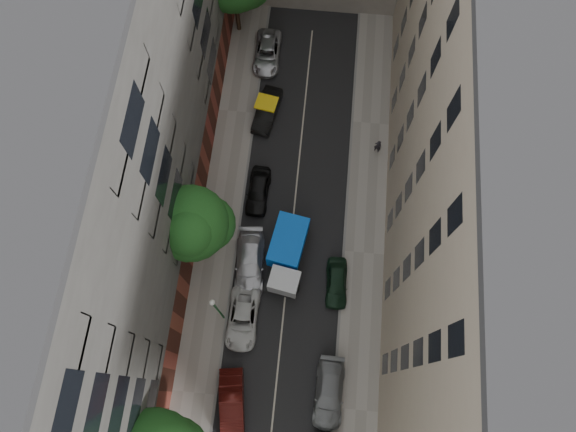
# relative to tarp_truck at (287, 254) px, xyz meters

# --- Properties ---
(ground) EXTENTS (120.00, 120.00, 0.00)m
(ground) POSITION_rel_tarp_truck_xyz_m (0.14, 1.01, -1.41)
(ground) COLOR #4C4C49
(ground) RESTS_ON ground
(road_surface) EXTENTS (8.00, 44.00, 0.02)m
(road_surface) POSITION_rel_tarp_truck_xyz_m (0.14, 1.01, -1.40)
(road_surface) COLOR black
(road_surface) RESTS_ON ground
(sidewalk_left) EXTENTS (3.00, 44.00, 0.15)m
(sidewalk_left) POSITION_rel_tarp_truck_xyz_m (-5.36, 1.01, -1.34)
(sidewalk_left) COLOR gray
(sidewalk_left) RESTS_ON ground
(sidewalk_right) EXTENTS (3.00, 44.00, 0.15)m
(sidewalk_right) POSITION_rel_tarp_truck_xyz_m (5.64, 1.01, -1.34)
(sidewalk_right) COLOR gray
(sidewalk_right) RESTS_ON ground
(building_left) EXTENTS (8.00, 44.00, 20.00)m
(building_left) POSITION_rel_tarp_truck_xyz_m (-10.86, 1.01, 8.59)
(building_left) COLOR #464441
(building_left) RESTS_ON ground
(building_right) EXTENTS (8.00, 44.00, 20.00)m
(building_right) POSITION_rel_tarp_truck_xyz_m (11.14, 1.01, 8.59)
(building_right) COLOR tan
(building_right) RESTS_ON ground
(tarp_truck) EXTENTS (3.05, 5.87, 2.57)m
(tarp_truck) POSITION_rel_tarp_truck_xyz_m (0.00, 0.00, 0.00)
(tarp_truck) COLOR black
(tarp_truck) RESTS_ON ground
(car_left_1) EXTENTS (2.24, 4.67, 1.48)m
(car_left_1) POSITION_rel_tarp_truck_xyz_m (-2.66, -10.39, -0.68)
(car_left_1) COLOR #49120E
(car_left_1) RESTS_ON ground
(car_left_2) EXTENTS (2.11, 4.58, 1.27)m
(car_left_2) POSITION_rel_tarp_truck_xyz_m (-2.66, -4.79, -0.78)
(car_left_2) COLOR silver
(car_left_2) RESTS_ON ground
(car_left_3) EXTENTS (2.46, 5.27, 1.49)m
(car_left_3) POSITION_rel_tarp_truck_xyz_m (-2.66, -0.74, -0.67)
(car_left_3) COLOR silver
(car_left_3) RESTS_ON ground
(car_left_4) EXTENTS (1.76, 4.11, 1.38)m
(car_left_4) POSITION_rel_tarp_truck_xyz_m (-2.73, 4.94, -0.72)
(car_left_4) COLOR black
(car_left_4) RESTS_ON ground
(car_left_5) EXTENTS (2.24, 4.53, 1.43)m
(car_left_5) POSITION_rel_tarp_truck_xyz_m (-2.85, 12.01, -0.70)
(car_left_5) COLOR black
(car_left_5) RESTS_ON ground
(car_left_6) EXTENTS (2.19, 4.72, 1.31)m
(car_left_6) POSITION_rel_tarp_truck_xyz_m (-3.46, 17.61, -0.76)
(car_left_6) COLOR #B7B7BC
(car_left_6) RESTS_ON ground
(car_right_1) EXTENTS (2.04, 4.81, 1.39)m
(car_right_1) POSITION_rel_tarp_truck_xyz_m (3.74, -9.12, -0.72)
(car_right_1) COLOR gray
(car_right_1) RESTS_ON ground
(car_right_2) EXTENTS (1.67, 3.85, 1.29)m
(car_right_2) POSITION_rel_tarp_truck_xyz_m (3.74, -1.59, -0.77)
(car_right_2) COLOR black
(car_right_2) RESTS_ON ground
(tree_mid) EXTENTS (5.31, 5.04, 8.31)m
(tree_mid) POSITION_rel_tarp_truck_xyz_m (-6.17, 0.10, 4.23)
(tree_mid) COLOR #382619
(tree_mid) RESTS_ON sidewalk_left
(lamp_post) EXTENTS (0.36, 0.36, 6.22)m
(lamp_post) POSITION_rel_tarp_truck_xyz_m (-4.06, -4.77, 2.59)
(lamp_post) COLOR #1B602B
(lamp_post) RESTS_ON sidewalk_left
(pedestrian) EXTENTS (0.67, 0.55, 1.56)m
(pedestrian) POSITION_rel_tarp_truck_xyz_m (6.20, 9.54, -0.48)
(pedestrian) COLOR black
(pedestrian) RESTS_ON sidewalk_right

